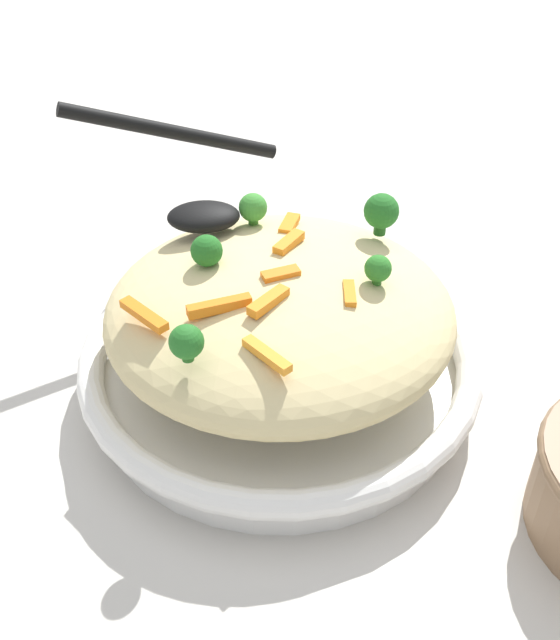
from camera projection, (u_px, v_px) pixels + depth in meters
name	position (u px, v px, depth m)	size (l,w,h in m)	color
ground_plane	(280.00, 387.00, 0.60)	(2.40, 2.40, 0.00)	beige
serving_bowl	(280.00, 364.00, 0.58)	(0.31, 0.31, 0.04)	white
pasta_mound	(280.00, 311.00, 0.55)	(0.26, 0.25, 0.07)	#DBC689
carrot_piece_0	(289.00, 224.00, 0.58)	(0.03, 0.01, 0.01)	orange
carrot_piece_1	(268.00, 301.00, 0.50)	(0.03, 0.01, 0.01)	orange
carrot_piece_2	(144.00, 315.00, 0.50)	(0.04, 0.01, 0.01)	orange
carrot_piece_3	(349.00, 294.00, 0.51)	(0.03, 0.01, 0.01)	orange
carrot_piece_4	(277.00, 275.00, 0.52)	(0.03, 0.01, 0.01)	orange
carrot_piece_5	(219.00, 306.00, 0.50)	(0.04, 0.01, 0.01)	orange
carrot_piece_6	(267.00, 355.00, 0.46)	(0.04, 0.01, 0.01)	orange
carrot_piece_7	(289.00, 243.00, 0.55)	(0.03, 0.01, 0.01)	orange
broccoli_floret_0	(186.00, 342.00, 0.46)	(0.02, 0.02, 0.03)	#205B1C
broccoli_floret_1	(207.00, 251.00, 0.53)	(0.02, 0.02, 0.03)	#205B1C
broccoli_floret_2	(378.00, 269.00, 0.52)	(0.02, 0.02, 0.02)	#296820
broccoli_floret_3	(253.00, 208.00, 0.58)	(0.02, 0.02, 0.03)	#377928
broccoli_floret_4	(381.00, 212.00, 0.57)	(0.03, 0.03, 0.03)	#205B1C
serving_spoon	(191.00, 181.00, 0.60)	(0.18, 0.13, 0.08)	black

